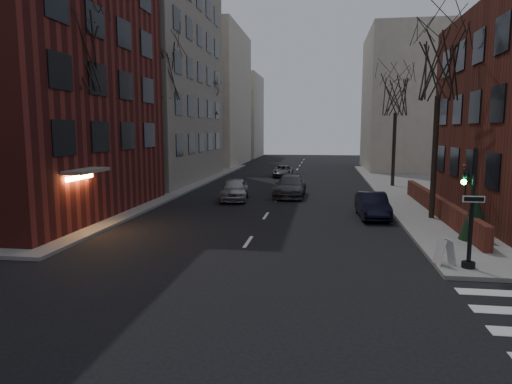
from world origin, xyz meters
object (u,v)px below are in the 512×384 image
streetlamp_near (150,137)px  evergreen_shrub (475,215)px  tree_left_a (71,50)px  traffic_signal (469,216)px  tree_left_c (208,98)px  car_lane_gray (290,186)px  tree_right_b (396,94)px  tree_left_b (160,72)px  tree_right_a (439,64)px  parked_sedan (372,205)px  sandwich_board (445,252)px  car_lane_silver (235,189)px  car_lane_far (283,171)px  streetlamp_far (219,134)px

streetlamp_near → evergreen_shrub: streetlamp_near is taller
tree_left_a → evergreen_shrub: 19.67m
traffic_signal → tree_left_c: 35.76m
car_lane_gray → tree_right_b: bearing=40.0°
tree_left_b → tree_right_a: bearing=-24.4°
parked_sedan → sandwich_board: parked_sedan is taller
tree_left_b → tree_right_a: tree_left_b is taller
tree_left_a → tree_right_b: 25.19m
traffic_signal → tree_left_b: 24.87m
tree_right_b → sandwich_board: size_ratio=10.16×
parked_sedan → car_lane_silver: bearing=146.5°
tree_left_a → streetlamp_near: (0.60, 8.00, -4.23)m
tree_left_a → sandwich_board: 18.54m
car_lane_far → tree_left_b: bearing=-123.0°
traffic_signal → tree_right_b: (0.86, 23.01, 5.68)m
traffic_signal → evergreen_shrub: (1.52, 4.20, -0.72)m
car_lane_silver → car_lane_gray: 4.22m
tree_left_c → tree_right_a: 28.17m
tree_right_a → tree_right_b: 14.01m
tree_left_c → tree_right_a: (17.60, -22.00, 0.00)m
tree_left_a → car_lane_gray: bearing=50.1°
car_lane_silver → tree_right_b: bearing=30.5°
tree_left_a → streetlamp_far: 28.32m
parked_sedan → car_lane_far: size_ratio=0.99×
traffic_signal → car_lane_silver: size_ratio=0.92×
tree_right_b → evergreen_shrub: size_ratio=4.43×
car_lane_gray → car_lane_far: bearing=98.1°
tree_left_b → streetlamp_near: size_ratio=1.72×
tree_left_a → tree_right_a: size_ratio=1.06×
car_lane_silver → sandwich_board: size_ratio=4.82×
tree_left_a → tree_right_b: size_ratio=1.12×
tree_left_b → tree_right_b: (17.60, 6.00, -1.33)m
traffic_signal → tree_right_a: (0.86, 9.01, 6.12)m
streetlamp_far → evergreen_shrub: (17.65, -28.81, -3.05)m
streetlamp_near → tree_right_b: bearing=30.5°
traffic_signal → sandwich_board: (-0.64, 0.26, -1.31)m
car_lane_far → tree_left_c: bearing=171.7°
car_lane_silver → evergreen_shrub: 15.90m
tree_left_a → car_lane_gray: size_ratio=1.99×
tree_left_b → car_lane_far: 17.43m
evergreen_shrub → parked_sedan: bearing=125.8°
streetlamp_near → sandwich_board: size_ratio=6.95×
streetlamp_far → parked_sedan: bearing=-59.5°
tree_right_a → parked_sedan: bearing=174.7°
streetlamp_far → tree_right_b: bearing=-30.5°
tree_left_b → parked_sedan: 18.44m
sandwich_board → tree_left_b: bearing=120.0°
tree_left_a → tree_left_b: (0.00, 12.00, 0.44)m
car_lane_far → sandwich_board: car_lane_far is taller
tree_left_c → sandwich_board: bearing=-62.4°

